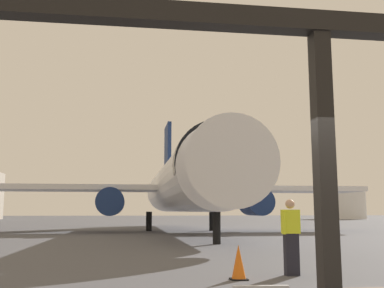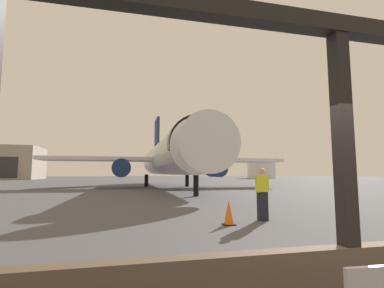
{
  "view_description": "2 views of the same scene",
  "coord_description": "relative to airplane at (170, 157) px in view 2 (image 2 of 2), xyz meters",
  "views": [
    {
      "loc": [
        -2.17,
        -4.8,
        1.46
      ],
      "look_at": [
        -0.05,
        10.31,
        3.73
      ],
      "focal_mm": 42.44,
      "sensor_mm": 36.0,
      "label": 1
    },
    {
      "loc": [
        -2.86,
        -3.21,
        1.57
      ],
      "look_at": [
        1.56,
        15.72,
        3.6
      ],
      "focal_mm": 26.22,
      "sensor_mm": 36.0,
      "label": 2
    }
  ],
  "objects": [
    {
      "name": "airplane",
      "position": [
        0.0,
        0.0,
        0.0
      ],
      "size": [
        27.0,
        31.97,
        10.37
      ],
      "color": "silver",
      "rests_on": "ground"
    },
    {
      "name": "fuel_storage_tank",
      "position": [
        36.47,
        49.73,
        -0.6
      ],
      "size": [
        8.63,
        8.63,
        5.59
      ],
      "primitive_type": "cylinder",
      "color": "white",
      "rests_on": "ground"
    },
    {
      "name": "ground_crew_worker",
      "position": [
        -0.21,
        -22.22,
        -2.49
      ],
      "size": [
        0.5,
        0.34,
        1.74
      ],
      "color": "black",
      "rests_on": "ground"
    },
    {
      "name": "ground_plane",
      "position": [
        -1.81,
        12.26,
        -3.39
      ],
      "size": [
        220.0,
        220.0,
        0.0
      ],
      "primitive_type": "plane",
      "color": "#4C4C51"
    },
    {
      "name": "traffic_cone",
      "position": [
        -1.57,
        -22.68,
        -3.04
      ],
      "size": [
        0.36,
        0.36,
        0.75
      ],
      "color": "orange",
      "rests_on": "ground"
    },
    {
      "name": "window_frame",
      "position": [
        -1.81,
        -27.74,
        -2.06
      ],
      "size": [
        8.79,
        0.24,
        3.76
      ],
      "color": "brown",
      "rests_on": "ground"
    }
  ]
}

